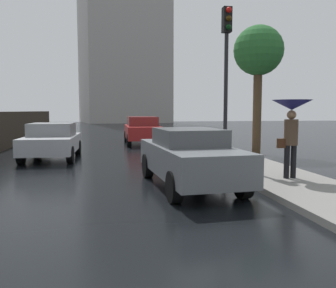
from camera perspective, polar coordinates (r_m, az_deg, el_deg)
car_silver_near_kerb at (r=14.34m, az=-18.09°, el=0.53°), size 1.95×3.85×1.38m
car_grey_far_ahead at (r=8.68m, az=3.37°, el=-2.00°), size 2.00×4.43×1.42m
car_red_behind_camera at (r=19.75m, az=-4.16°, el=2.30°), size 1.86×4.16×1.52m
pedestrian_with_umbrella_near at (r=9.48m, az=19.17°, el=4.18°), size 0.99×0.99×1.98m
traffic_light at (r=11.30m, az=9.36°, el=13.42°), size 0.26×0.39×4.83m
street_tree_near at (r=15.95m, az=14.29°, el=13.89°), size 2.09×2.09×5.44m
distant_tower at (r=59.53m, az=-7.26°, el=17.34°), size 14.74×14.13×31.60m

